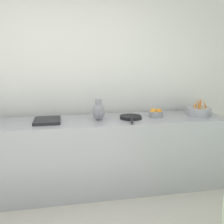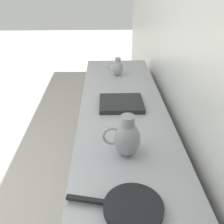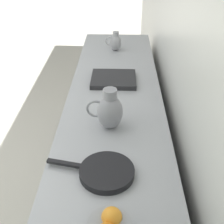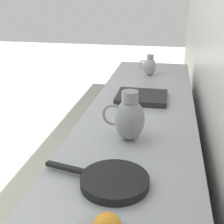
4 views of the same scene
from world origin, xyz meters
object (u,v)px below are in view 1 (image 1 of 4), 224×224
(metal_pitcher_tall, at_px, (99,111))
(skillet_on_counter, at_px, (131,117))
(vegetable_colander, at_px, (199,111))
(orange_bowl, at_px, (156,113))

(metal_pitcher_tall, height_order, skillet_on_counter, metal_pitcher_tall)
(skillet_on_counter, bearing_deg, metal_pitcher_tall, -90.57)
(vegetable_colander, xyz_separation_m, metal_pitcher_tall, (0.04, -1.32, 0.06))
(skillet_on_counter, bearing_deg, vegetable_colander, 92.70)
(vegetable_colander, height_order, skillet_on_counter, vegetable_colander)
(vegetable_colander, bearing_deg, orange_bowl, -88.75)
(vegetable_colander, relative_size, metal_pitcher_tall, 1.28)
(vegetable_colander, distance_m, skillet_on_counter, 0.93)
(orange_bowl, bearing_deg, skillet_on_counter, -84.72)
(skillet_on_counter, bearing_deg, orange_bowl, 95.28)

